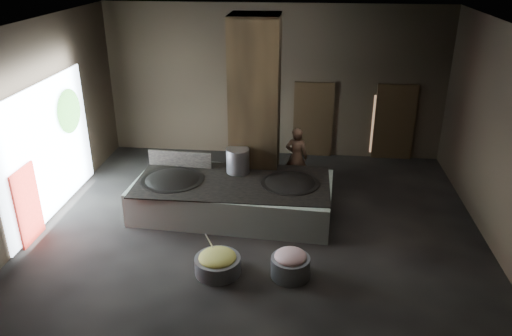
# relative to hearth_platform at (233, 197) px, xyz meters

# --- Properties ---
(floor) EXTENTS (10.00, 9.00, 0.10)m
(floor) POSITION_rel_hearth_platform_xyz_m (0.69, -0.57, -0.45)
(floor) COLOR black
(floor) RESTS_ON ground
(ceiling) EXTENTS (10.00, 9.00, 0.10)m
(ceiling) POSITION_rel_hearth_platform_xyz_m (0.69, -0.57, 4.15)
(ceiling) COLOR black
(ceiling) RESTS_ON back_wall
(back_wall) EXTENTS (10.00, 0.10, 4.50)m
(back_wall) POSITION_rel_hearth_platform_xyz_m (0.69, 3.98, 1.85)
(back_wall) COLOR black
(back_wall) RESTS_ON ground
(front_wall) EXTENTS (10.00, 0.10, 4.50)m
(front_wall) POSITION_rel_hearth_platform_xyz_m (0.69, -5.12, 1.85)
(front_wall) COLOR black
(front_wall) RESTS_ON ground
(left_wall) EXTENTS (0.10, 9.00, 4.50)m
(left_wall) POSITION_rel_hearth_platform_xyz_m (-4.36, -0.57, 1.85)
(left_wall) COLOR black
(left_wall) RESTS_ON ground
(right_wall) EXTENTS (0.10, 9.00, 4.50)m
(right_wall) POSITION_rel_hearth_platform_xyz_m (5.74, -0.57, 1.85)
(right_wall) COLOR black
(right_wall) RESTS_ON ground
(pillar) EXTENTS (1.20, 1.20, 4.50)m
(pillar) POSITION_rel_hearth_platform_xyz_m (0.39, 1.33, 1.85)
(pillar) COLOR black
(pillar) RESTS_ON ground
(hearth_platform) EXTENTS (4.79, 2.54, 0.81)m
(hearth_platform) POSITION_rel_hearth_platform_xyz_m (0.00, 0.00, 0.00)
(hearth_platform) COLOR #B5C6B2
(hearth_platform) RESTS_ON ground
(platform_cap) EXTENTS (4.55, 2.18, 0.03)m
(platform_cap) POSITION_rel_hearth_platform_xyz_m (0.00, 0.00, 0.41)
(platform_cap) COLOR black
(platform_cap) RESTS_ON hearth_platform
(wok_left) EXTENTS (1.47, 1.47, 0.40)m
(wok_left) POSITION_rel_hearth_platform_xyz_m (-1.45, -0.05, 0.35)
(wok_left) COLOR black
(wok_left) RESTS_ON hearth_platform
(wok_left_rim) EXTENTS (1.50, 1.50, 0.05)m
(wok_left_rim) POSITION_rel_hearth_platform_xyz_m (-1.45, -0.05, 0.42)
(wok_left_rim) COLOR black
(wok_left_rim) RESTS_ON hearth_platform
(wok_right) EXTENTS (1.36, 1.36, 0.38)m
(wok_right) POSITION_rel_hearth_platform_xyz_m (1.35, 0.05, 0.35)
(wok_right) COLOR black
(wok_right) RESTS_ON hearth_platform
(wok_right_rim) EXTENTS (1.39, 1.39, 0.05)m
(wok_right_rim) POSITION_rel_hearth_platform_xyz_m (1.35, 0.05, 0.42)
(wok_right_rim) COLOR black
(wok_right_rim) RESTS_ON hearth_platform
(stock_pot) EXTENTS (0.57, 0.57, 0.61)m
(stock_pot) POSITION_rel_hearth_platform_xyz_m (0.05, 0.55, 0.73)
(stock_pot) COLOR #AEAFB6
(stock_pot) RESTS_ON hearth_platform
(splash_guard) EXTENTS (1.62, 0.17, 0.40)m
(splash_guard) POSITION_rel_hearth_platform_xyz_m (-1.45, 0.75, 0.63)
(splash_guard) COLOR black
(splash_guard) RESTS_ON hearth_platform
(cook) EXTENTS (0.64, 0.47, 1.61)m
(cook) POSITION_rel_hearth_platform_xyz_m (1.46, 1.71, 0.40)
(cook) COLOR brown
(cook) RESTS_ON ground
(veg_basin) EXTENTS (0.93, 0.93, 0.33)m
(veg_basin) POSITION_rel_hearth_platform_xyz_m (0.05, -2.47, -0.24)
(veg_basin) COLOR slate
(veg_basin) RESTS_ON ground
(veg_fill) EXTENTS (0.75, 0.75, 0.23)m
(veg_fill) POSITION_rel_hearth_platform_xyz_m (0.05, -2.47, -0.05)
(veg_fill) COLOR #89B356
(veg_fill) RESTS_ON veg_basin
(ladle) EXTENTS (0.17, 0.34, 0.65)m
(ladle) POSITION_rel_hearth_platform_xyz_m (-0.10, -2.32, 0.15)
(ladle) COLOR #AEAFB6
(ladle) RESTS_ON veg_basin
(meat_basin) EXTENTS (0.82, 0.82, 0.42)m
(meat_basin) POSITION_rel_hearth_platform_xyz_m (1.47, -2.44, -0.20)
(meat_basin) COLOR slate
(meat_basin) RESTS_ON ground
(meat_fill) EXTENTS (0.63, 0.63, 0.24)m
(meat_fill) POSITION_rel_hearth_platform_xyz_m (1.47, -2.44, 0.05)
(meat_fill) COLOR #BE7277
(meat_fill) RESTS_ON meat_basin
(doorway_near) EXTENTS (1.18, 0.08, 2.38)m
(doorway_near) POSITION_rel_hearth_platform_xyz_m (1.89, 3.88, 0.70)
(doorway_near) COLOR black
(doorway_near) RESTS_ON ground
(doorway_near_glow) EXTENTS (0.82, 0.04, 1.94)m
(doorway_near_glow) POSITION_rel_hearth_platform_xyz_m (2.14, 4.02, 0.65)
(doorway_near_glow) COLOR #8C6647
(doorway_near_glow) RESTS_ON ground
(doorway_far) EXTENTS (1.18, 0.08, 2.38)m
(doorway_far) POSITION_rel_hearth_platform_xyz_m (4.29, 3.88, 0.70)
(doorway_far) COLOR black
(doorway_far) RESTS_ON ground
(doorway_far_glow) EXTENTS (0.76, 0.04, 1.79)m
(doorway_far_glow) POSITION_rel_hearth_platform_xyz_m (4.02, 3.91, 0.65)
(doorway_far_glow) COLOR #8C6647
(doorway_far_glow) RESTS_ON ground
(left_opening) EXTENTS (0.04, 4.20, 3.10)m
(left_opening) POSITION_rel_hearth_platform_xyz_m (-4.26, -0.37, 1.20)
(left_opening) COLOR white
(left_opening) RESTS_ON ground
(pavilion_sliver) EXTENTS (0.05, 0.90, 1.70)m
(pavilion_sliver) POSITION_rel_hearth_platform_xyz_m (-4.19, -1.67, 0.45)
(pavilion_sliver) COLOR maroon
(pavilion_sliver) RESTS_ON ground
(tree_silhouette) EXTENTS (0.28, 1.10, 1.10)m
(tree_silhouette) POSITION_rel_hearth_platform_xyz_m (-4.16, 0.73, 1.80)
(tree_silhouette) COLOR #194714
(tree_silhouette) RESTS_ON left_opening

